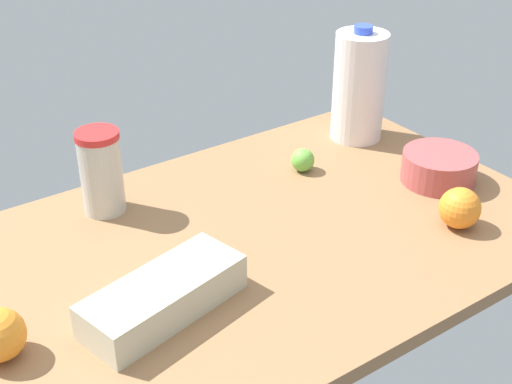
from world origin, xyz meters
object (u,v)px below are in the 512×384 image
egg_carton (164,296)px  tumbler_cup (101,172)px  milk_jug (359,86)px  lime_near_front (303,160)px  orange_far_back (460,208)px  mixing_bowl (439,167)px

egg_carton → tumbler_cup: (5.80, 35.87, 5.64)cm
egg_carton → tumbler_cup: 36.77cm
milk_jug → lime_near_front: bearing=-163.5°
lime_near_front → egg_carton: bearing=-152.4°
egg_carton → lime_near_front: size_ratio=5.38×
lime_near_front → orange_far_back: size_ratio=0.64×
mixing_bowl → tumbler_cup: (-65.34, 30.86, 5.52)cm
milk_jug → egg_carton: milk_jug is taller
mixing_bowl → orange_far_back: 18.54cm
milk_jug → orange_far_back: milk_jug is taller
egg_carton → mixing_bowl: bearing=-8.7°
milk_jug → lime_near_front: size_ratio=5.30×
mixing_bowl → tumbler_cup: tumbler_cup is taller
tumbler_cup → lime_near_front: 45.45cm
milk_jug → tumbler_cup: bearing=177.0°
milk_jug → tumbler_cup: 66.01cm
tumbler_cup → orange_far_back: 71.52cm
milk_jug → tumbler_cup: (-65.78, 3.44, -4.39)cm
milk_jug → mixing_bowl: 29.16cm
egg_carton → tumbler_cup: bearing=68.1°
tumbler_cup → egg_carton: bearing=-99.2°
egg_carton → orange_far_back: bearing=-22.2°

